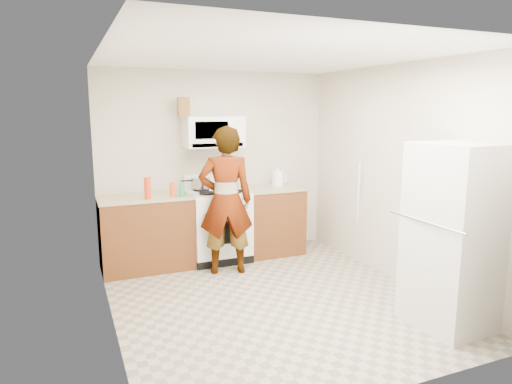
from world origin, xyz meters
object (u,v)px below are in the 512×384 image
person (226,201)px  saucepan (201,183)px  microwave (213,132)px  kettle (278,178)px  fridge (455,236)px  gas_range (218,224)px

person → saucepan: person is taller
microwave → saucepan: microwave is taller
microwave → person: microwave is taller
kettle → saucepan: kettle is taller
microwave → fridge: microwave is taller
fridge → microwave: bearing=113.2°
microwave → saucepan: size_ratio=3.10×
microwave → kettle: 1.14m
gas_range → fridge: size_ratio=0.66×
fridge → saucepan: (-1.59, 2.82, 0.17)m
gas_range → person: 0.65m
person → kettle: person is taller
person → fridge: bearing=138.5°
kettle → person: bearing=-128.0°
fridge → kettle: 2.78m
kettle → microwave: bearing=-161.4°
saucepan → person: bearing=-80.4°
microwave → kettle: bearing=-2.3°
microwave → kettle: size_ratio=3.90×
person → saucepan: bearing=-66.4°
gas_range → saucepan: (-0.17, 0.18, 0.54)m
microwave → kettle: microwave is taller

